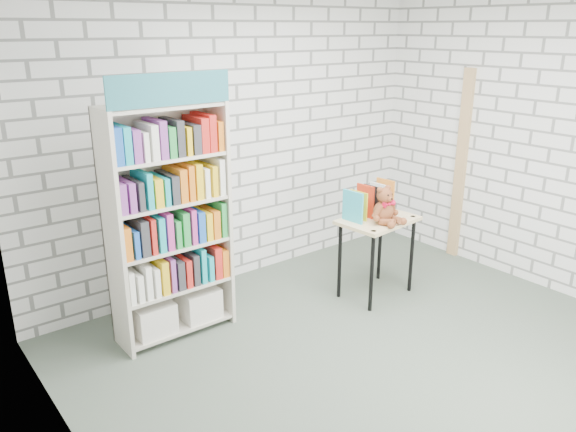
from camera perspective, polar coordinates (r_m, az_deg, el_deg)
ground at (r=4.71m, az=9.29°, el=-13.78°), size 4.50×4.50×0.00m
room_shell at (r=4.05m, az=10.61°, el=8.09°), size 4.52×4.02×2.81m
bookshelf at (r=4.66m, az=-12.00°, el=-0.61°), size 0.98×0.38×2.19m
display_table at (r=5.41m, az=9.09°, el=-1.36°), size 0.77×0.56×0.78m
table_books at (r=5.40m, az=8.25°, el=1.55°), size 0.52×0.27×0.30m
teddy_bear at (r=5.23m, az=9.86°, el=0.77°), size 0.32×0.30×0.35m
door_trim at (r=6.49m, az=17.14°, el=4.89°), size 0.05×0.12×2.10m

